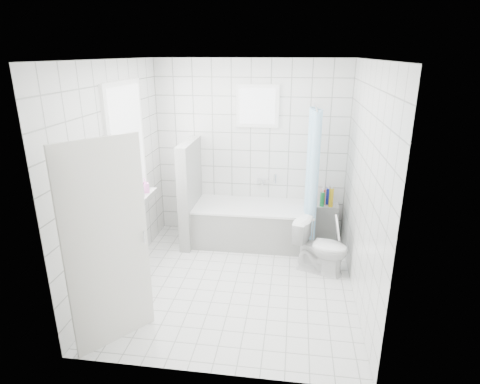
# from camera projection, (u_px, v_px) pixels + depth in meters

# --- Properties ---
(ground) EXTENTS (3.00, 3.00, 0.00)m
(ground) POSITION_uv_depth(u_px,v_px,m) (236.00, 282.00, 4.92)
(ground) COLOR white
(ground) RESTS_ON ground
(ceiling) EXTENTS (3.00, 3.00, 0.00)m
(ceiling) POSITION_uv_depth(u_px,v_px,m) (235.00, 59.00, 4.07)
(ceiling) COLOR white
(ceiling) RESTS_ON ground
(wall_back) EXTENTS (2.80, 0.02, 2.60)m
(wall_back) POSITION_uv_depth(u_px,v_px,m) (250.00, 151.00, 5.90)
(wall_back) COLOR white
(wall_back) RESTS_ON ground
(wall_front) EXTENTS (2.80, 0.02, 2.60)m
(wall_front) POSITION_uv_depth(u_px,v_px,m) (207.00, 240.00, 3.09)
(wall_front) COLOR white
(wall_front) RESTS_ON ground
(wall_left) EXTENTS (0.02, 3.00, 2.60)m
(wall_left) POSITION_uv_depth(u_px,v_px,m) (117.00, 176.00, 4.68)
(wall_left) COLOR white
(wall_left) RESTS_ON ground
(wall_right) EXTENTS (0.02, 3.00, 2.60)m
(wall_right) POSITION_uv_depth(u_px,v_px,m) (364.00, 187.00, 4.31)
(wall_right) COLOR white
(wall_right) RESTS_ON ground
(window_left) EXTENTS (0.01, 0.90, 1.40)m
(window_left) POSITION_uv_depth(u_px,v_px,m) (129.00, 145.00, 4.85)
(window_left) COLOR white
(window_left) RESTS_ON wall_left
(window_back) EXTENTS (0.50, 0.01, 0.50)m
(window_back) POSITION_uv_depth(u_px,v_px,m) (258.00, 106.00, 5.63)
(window_back) COLOR white
(window_back) RESTS_ON wall_back
(window_sill) EXTENTS (0.18, 1.02, 0.08)m
(window_sill) POSITION_uv_depth(u_px,v_px,m) (137.00, 203.00, 5.09)
(window_sill) COLOR white
(window_sill) RESTS_ON wall_left
(door) EXTENTS (0.53, 0.65, 2.00)m
(door) POSITION_uv_depth(u_px,v_px,m) (108.00, 247.00, 3.63)
(door) COLOR silver
(door) RESTS_ON ground
(bathtub) EXTENTS (1.71, 0.77, 0.58)m
(bathtub) POSITION_uv_depth(u_px,v_px,m) (254.00, 224.00, 5.87)
(bathtub) COLOR white
(bathtub) RESTS_ON ground
(partition_wall) EXTENTS (0.15, 0.85, 1.50)m
(partition_wall) POSITION_uv_depth(u_px,v_px,m) (190.00, 193.00, 5.79)
(partition_wall) COLOR white
(partition_wall) RESTS_ON ground
(tiled_ledge) EXTENTS (0.40, 0.24, 0.55)m
(tiled_ledge) POSITION_uv_depth(u_px,v_px,m) (323.00, 222.00, 5.98)
(tiled_ledge) COLOR white
(tiled_ledge) RESTS_ON ground
(toilet) EXTENTS (0.76, 0.58, 0.68)m
(toilet) POSITION_uv_depth(u_px,v_px,m) (321.00, 247.00, 5.07)
(toilet) COLOR white
(toilet) RESTS_ON ground
(curtain_rod) EXTENTS (0.02, 0.80, 0.02)m
(curtain_rod) POSITION_uv_depth(u_px,v_px,m) (316.00, 107.00, 5.18)
(curtain_rod) COLOR silver
(curtain_rod) RESTS_ON wall_back
(shower_curtain) EXTENTS (0.14, 0.48, 1.78)m
(shower_curtain) POSITION_uv_depth(u_px,v_px,m) (312.00, 176.00, 5.35)
(shower_curtain) COLOR #4EABE4
(shower_curtain) RESTS_ON curtain_rod
(tub_faucet) EXTENTS (0.18, 0.06, 0.06)m
(tub_faucet) POSITION_uv_depth(u_px,v_px,m) (263.00, 181.00, 5.98)
(tub_faucet) COLOR silver
(tub_faucet) RESTS_ON wall_back
(sill_bottles) EXTENTS (0.12, 0.61, 0.26)m
(sill_bottles) POSITION_uv_depth(u_px,v_px,m) (139.00, 189.00, 5.12)
(sill_bottles) COLOR #30A5DA
(sill_bottles) RESTS_ON window_sill
(ledge_bottles) EXTENTS (0.19, 0.17, 0.28)m
(ledge_bottles) POSITION_uv_depth(u_px,v_px,m) (326.00, 198.00, 5.82)
(ledge_bottles) COLOR gold
(ledge_bottles) RESTS_ON tiled_ledge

